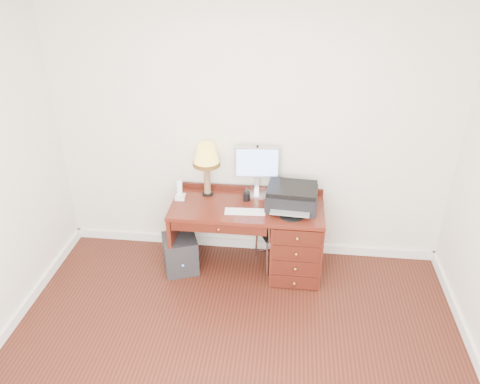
# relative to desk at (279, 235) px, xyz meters

# --- Properties ---
(ground) EXTENTS (4.00, 4.00, 0.00)m
(ground) POSITION_rel_desk_xyz_m (-0.32, -1.40, -0.41)
(ground) COLOR black
(ground) RESTS_ON ground
(room_shell) EXTENTS (4.00, 4.00, 4.00)m
(room_shell) POSITION_rel_desk_xyz_m (-0.32, -0.77, -0.36)
(room_shell) COLOR silver
(room_shell) RESTS_ON ground
(desk) EXTENTS (1.50, 0.67, 0.75)m
(desk) POSITION_rel_desk_xyz_m (0.00, 0.00, 0.00)
(desk) COLOR #541B11
(desk) RESTS_ON ground
(monitor) EXTENTS (0.45, 0.16, 0.52)m
(monitor) POSITION_rel_desk_xyz_m (-0.25, 0.24, 0.66)
(monitor) COLOR silver
(monitor) RESTS_ON desk
(keyboard) EXTENTS (0.39, 0.13, 0.01)m
(keyboard) POSITION_rel_desk_xyz_m (-0.33, -0.14, 0.34)
(keyboard) COLOR white
(keyboard) RESTS_ON desk
(mouse_pad) EXTENTS (0.23, 0.23, 0.05)m
(mouse_pad) POSITION_rel_desk_xyz_m (0.11, -0.15, 0.35)
(mouse_pad) COLOR black
(mouse_pad) RESTS_ON desk
(printer) EXTENTS (0.51, 0.41, 0.22)m
(printer) POSITION_rel_desk_xyz_m (0.11, 0.02, 0.44)
(printer) COLOR black
(printer) RESTS_ON desk
(leg_lamp) EXTENTS (0.27, 0.27, 0.56)m
(leg_lamp) POSITION_rel_desk_xyz_m (-0.75, 0.17, 0.75)
(leg_lamp) COLOR black
(leg_lamp) RESTS_ON desk
(phone) EXTENTS (0.10, 0.10, 0.20)m
(phone) POSITION_rel_desk_xyz_m (-1.00, 0.05, 0.40)
(phone) COLOR white
(phone) RESTS_ON desk
(pen_cup) EXTENTS (0.07, 0.07, 0.09)m
(pen_cup) POSITION_rel_desk_xyz_m (-0.34, 0.09, 0.38)
(pen_cup) COLOR black
(pen_cup) RESTS_ON desk
(chair) EXTENTS (0.50, 0.51, 0.80)m
(chair) POSITION_rel_desk_xyz_m (-0.02, 0.03, 0.07)
(chair) COLOR black
(chair) RESTS_ON ground
(equipment_box) EXTENTS (0.43, 0.43, 0.39)m
(equipment_box) POSITION_rel_desk_xyz_m (-1.00, -0.12, -0.22)
(equipment_box) COLOR black
(equipment_box) RESTS_ON ground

